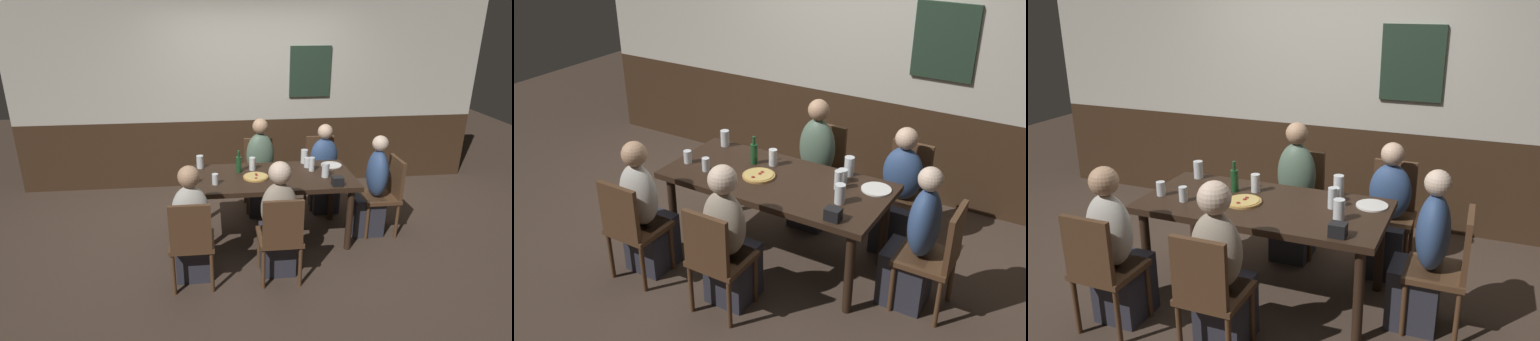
% 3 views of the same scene
% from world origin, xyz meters
% --- Properties ---
extents(ground_plane, '(12.00, 12.00, 0.00)m').
position_xyz_m(ground_plane, '(0.00, 0.00, 0.00)').
color(ground_plane, '#423328').
extents(wall_back, '(6.40, 0.13, 2.60)m').
position_xyz_m(wall_back, '(0.01, 1.65, 1.30)').
color(wall_back, '#3D2819').
rests_on(wall_back, ground_plane).
extents(dining_table, '(1.82, 0.85, 0.74)m').
position_xyz_m(dining_table, '(0.00, 0.00, 0.66)').
color(dining_table, black).
rests_on(dining_table, ground_plane).
extents(chair_left_near, '(0.40, 0.40, 0.88)m').
position_xyz_m(chair_left_near, '(-0.80, -0.84, 0.50)').
color(chair_left_near, '#513521').
rests_on(chair_left_near, ground_plane).
extents(chair_head_east, '(0.40, 0.40, 0.88)m').
position_xyz_m(chair_head_east, '(1.33, 0.00, 0.50)').
color(chair_head_east, '#513521').
rests_on(chair_head_east, ground_plane).
extents(chair_mid_far, '(0.40, 0.40, 0.88)m').
position_xyz_m(chair_mid_far, '(0.00, 0.84, 0.50)').
color(chair_mid_far, '#513521').
rests_on(chair_mid_far, ground_plane).
extents(chair_right_far, '(0.40, 0.40, 0.88)m').
position_xyz_m(chair_right_far, '(0.80, 0.84, 0.50)').
color(chair_right_far, '#513521').
rests_on(chair_right_far, ground_plane).
extents(chair_mid_near, '(0.40, 0.40, 0.88)m').
position_xyz_m(chair_mid_near, '(0.00, -0.84, 0.50)').
color(chair_mid_near, '#513521').
rests_on(chair_mid_near, ground_plane).
extents(person_left_near, '(0.34, 0.37, 1.15)m').
position_xyz_m(person_left_near, '(-0.80, -0.68, 0.49)').
color(person_left_near, '#2D2D38').
rests_on(person_left_near, ground_plane).
extents(person_head_east, '(0.37, 0.34, 1.15)m').
position_xyz_m(person_head_east, '(1.16, 0.00, 0.48)').
color(person_head_east, '#2D2D38').
rests_on(person_head_east, ground_plane).
extents(person_mid_far, '(0.34, 0.37, 1.19)m').
position_xyz_m(person_mid_far, '(-0.00, 0.68, 0.50)').
color(person_mid_far, '#2D2D38').
rests_on(person_mid_far, ground_plane).
extents(person_right_far, '(0.34, 0.37, 1.09)m').
position_xyz_m(person_right_far, '(0.80, 0.67, 0.46)').
color(person_right_far, '#2D2D38').
rests_on(person_right_far, ground_plane).
extents(person_mid_near, '(0.34, 0.37, 1.16)m').
position_xyz_m(person_mid_near, '(0.00, -0.68, 0.49)').
color(person_mid_near, '#2D2D38').
rests_on(person_mid_near, ground_plane).
extents(pizza, '(0.27, 0.27, 0.03)m').
position_xyz_m(pizza, '(-0.14, -0.04, 0.75)').
color(pizza, tan).
rests_on(pizza, dining_table).
extents(tumbler_short, '(0.07, 0.07, 0.14)m').
position_xyz_m(tumbler_short, '(-0.15, 0.20, 0.80)').
color(tumbler_short, silver).
rests_on(tumbler_short, dining_table).
extents(pint_glass_pale, '(0.08, 0.08, 0.14)m').
position_xyz_m(pint_glass_pale, '(-0.72, 0.32, 0.80)').
color(pint_glass_pale, silver).
rests_on(pint_glass_pale, dining_table).
extents(pint_glass_stout, '(0.08, 0.08, 0.11)m').
position_xyz_m(pint_glass_stout, '(0.48, 0.22, 0.79)').
color(pint_glass_stout, silver).
rests_on(pint_glass_stout, dining_table).
extents(highball_clear, '(0.06, 0.06, 0.15)m').
position_xyz_m(highball_clear, '(0.49, 0.10, 0.81)').
color(highball_clear, silver).
rests_on(highball_clear, dining_table).
extents(tumbler_water, '(0.08, 0.08, 0.16)m').
position_xyz_m(tumbler_water, '(0.47, 0.36, 0.81)').
color(tumbler_water, silver).
rests_on(tumbler_water, dining_table).
extents(pint_glass_amber, '(0.08, 0.08, 0.15)m').
position_xyz_m(pint_glass_amber, '(0.60, -0.09, 0.81)').
color(pint_glass_amber, silver).
rests_on(pint_glass_amber, dining_table).
extents(beer_glass_tall, '(0.07, 0.07, 0.11)m').
position_xyz_m(beer_glass_tall, '(-0.79, -0.13, 0.79)').
color(beer_glass_tall, silver).
rests_on(beer_glass_tall, dining_table).
extents(beer_glass_half, '(0.06, 0.06, 0.11)m').
position_xyz_m(beer_glass_half, '(-0.57, -0.17, 0.79)').
color(beer_glass_half, silver).
rests_on(beer_glass_half, dining_table).
extents(beer_bottle_green, '(0.06, 0.06, 0.24)m').
position_xyz_m(beer_bottle_green, '(-0.30, 0.15, 0.84)').
color(beer_bottle_green, '#194723').
rests_on(beer_bottle_green, dining_table).
extents(plate_white_large, '(0.23, 0.23, 0.01)m').
position_xyz_m(plate_white_large, '(0.76, 0.23, 0.75)').
color(plate_white_large, white).
rests_on(plate_white_large, dining_table).
extents(condiment_caddy, '(0.11, 0.09, 0.09)m').
position_xyz_m(condiment_caddy, '(0.66, -0.33, 0.79)').
color(condiment_caddy, black).
rests_on(condiment_caddy, dining_table).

